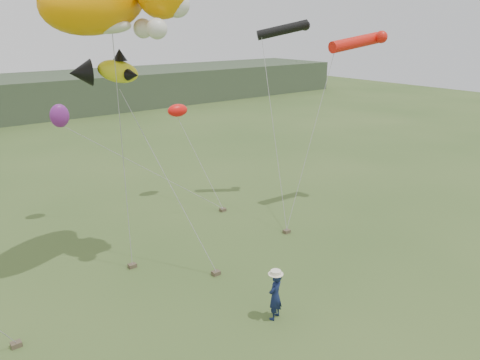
% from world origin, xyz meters
% --- Properties ---
extents(ground, '(120.00, 120.00, 0.00)m').
position_xyz_m(ground, '(0.00, 0.00, 0.00)').
color(ground, '#385123').
rests_on(ground, ground).
extents(festival_attendant, '(0.72, 0.59, 1.71)m').
position_xyz_m(festival_attendant, '(-0.76, 0.10, 0.85)').
color(festival_attendant, '#111B41').
rests_on(festival_attendant, ground).
extents(sandbag_anchors, '(12.56, 5.45, 0.16)m').
position_xyz_m(sandbag_anchors, '(-0.80, 5.50, 0.08)').
color(sandbag_anchors, brown).
rests_on(sandbag_anchors, ground).
extents(cat_kite, '(6.60, 4.38, 2.95)m').
position_xyz_m(cat_kite, '(-2.80, 6.71, 10.23)').
color(cat_kite, orange).
rests_on(cat_kite, ground).
extents(fish_kite, '(2.77, 1.81, 1.45)m').
position_xyz_m(fish_kite, '(-2.81, 7.82, 7.71)').
color(fish_kite, yellow).
rests_on(fish_kite, ground).
extents(tube_kites, '(4.97, 4.94, 1.60)m').
position_xyz_m(tube_kites, '(8.88, 6.84, 8.83)').
color(tube_kites, black).
rests_on(tube_kites, ground).
extents(misc_kites, '(7.20, 1.04, 1.25)m').
position_xyz_m(misc_kites, '(-0.31, 12.40, 5.16)').
color(misc_kites, '#FB1310').
rests_on(misc_kites, ground).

